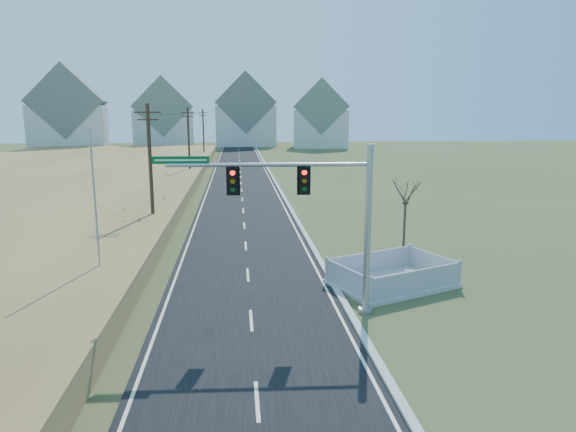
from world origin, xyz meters
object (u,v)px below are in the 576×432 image
object	(u,v)px
traffic_signal_mast	(323,212)
open_sign	(410,277)
bare_tree	(406,191)
fence_enclosure	(392,280)
flagpole	(97,228)

from	to	relation	value
traffic_signal_mast	open_sign	world-z (taller)	traffic_signal_mast
traffic_signal_mast	bare_tree	bearing A→B (deg)	56.47
traffic_signal_mast	fence_enclosure	xyz separation A→B (m)	(4.02, 3.18, -4.13)
traffic_signal_mast	bare_tree	world-z (taller)	traffic_signal_mast
fence_enclosure	open_sign	world-z (taller)	fence_enclosure
fence_enclosure	open_sign	xyz separation A→B (m)	(0.97, 0.14, 0.11)
fence_enclosure	flagpole	bearing A→B (deg)	155.13
flagpole	bare_tree	xyz separation A→B (m)	(16.39, 4.91, 0.80)
open_sign	flagpole	size ratio (longest dim) A/B	0.09
flagpole	bare_tree	size ratio (longest dim) A/B	1.60
fence_enclosure	open_sign	bearing A→B (deg)	-14.39
traffic_signal_mast	open_sign	bearing A→B (deg)	36.64
traffic_signal_mast	open_sign	distance (m)	7.21
fence_enclosure	bare_tree	size ratio (longest dim) A/B	1.39
traffic_signal_mast	flagpole	size ratio (longest dim) A/B	1.16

